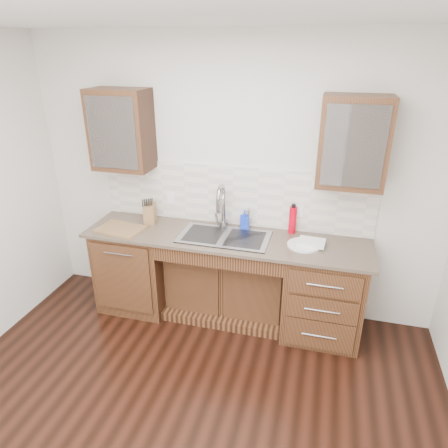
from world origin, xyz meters
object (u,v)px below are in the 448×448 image
(plate, at_px, (304,245))
(knife_block, at_px, (150,213))
(soap_bottle, at_px, (244,219))
(water_bottle, at_px, (293,220))
(cutting_board, at_px, (121,229))

(plate, relative_size, knife_block, 1.55)
(soap_bottle, xyz_separation_m, water_bottle, (0.46, 0.01, 0.04))
(plate, bearing_deg, water_bottle, 117.81)
(knife_block, bearing_deg, soap_bottle, -7.86)
(soap_bottle, bearing_deg, knife_block, 170.10)
(plate, xyz_separation_m, knife_block, (-1.55, 0.14, 0.09))
(plate, xyz_separation_m, cutting_board, (-1.75, -0.11, 0.00))
(cutting_board, bearing_deg, water_bottle, 12.86)
(soap_bottle, xyz_separation_m, cutting_board, (-1.15, -0.36, -0.08))
(water_bottle, height_order, plate, water_bottle)
(water_bottle, distance_m, cutting_board, 1.66)
(soap_bottle, xyz_separation_m, knife_block, (-0.95, -0.11, 0.00))
(soap_bottle, height_order, cutting_board, soap_bottle)
(plate, bearing_deg, cutting_board, -176.28)
(soap_bottle, xyz_separation_m, plate, (0.60, -0.25, -0.08))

